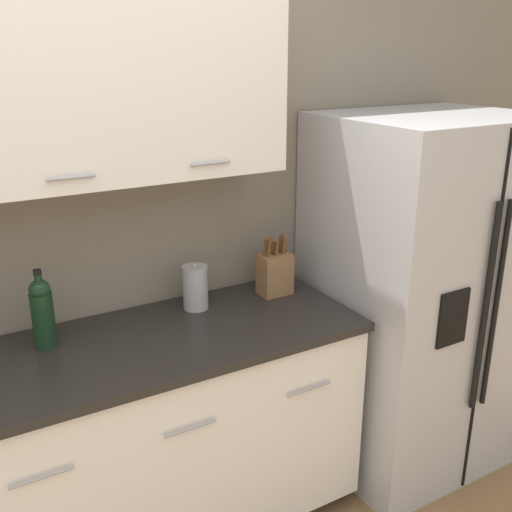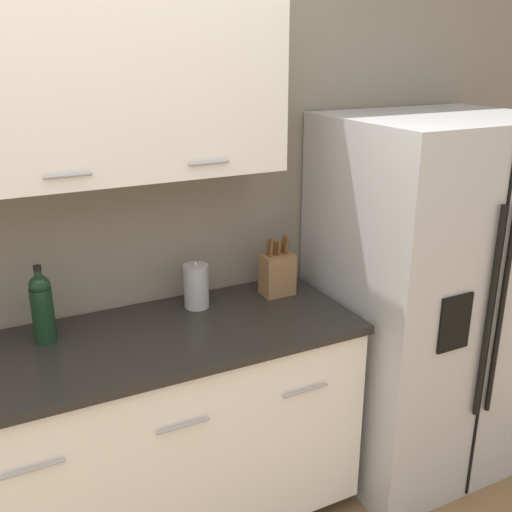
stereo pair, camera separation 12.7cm
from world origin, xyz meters
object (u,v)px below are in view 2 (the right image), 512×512
(knife_block, at_px, (277,273))
(steel_canister, at_px, (196,286))
(refrigerator, at_px, (425,298))
(wine_bottle, at_px, (42,307))

(knife_block, xyz_separation_m, steel_canister, (-0.38, 0.03, -0.00))
(refrigerator, bearing_deg, steel_canister, 167.09)
(wine_bottle, height_order, steel_canister, wine_bottle)
(refrigerator, relative_size, knife_block, 6.10)
(knife_block, bearing_deg, wine_bottle, -179.87)
(wine_bottle, bearing_deg, knife_block, 0.13)
(wine_bottle, xyz_separation_m, steel_canister, (0.63, 0.03, -0.05))
(wine_bottle, bearing_deg, steel_canister, 3.15)
(steel_canister, bearing_deg, refrigerator, -12.91)
(knife_block, xyz_separation_m, wine_bottle, (-1.00, -0.00, 0.04))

